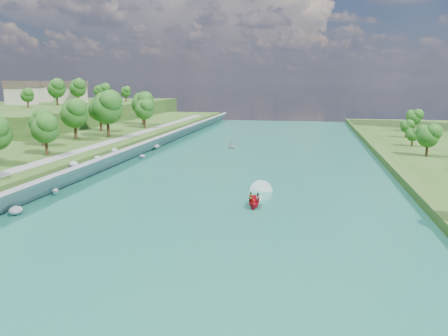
# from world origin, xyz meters

# --- Properties ---
(ground) EXTENTS (260.00, 260.00, 0.00)m
(ground) POSITION_xyz_m (0.00, 0.00, 0.00)
(ground) COLOR #2D5119
(ground) RESTS_ON ground
(river_water) EXTENTS (55.00, 240.00, 0.10)m
(river_water) POSITION_xyz_m (0.00, 20.00, 0.05)
(river_water) COLOR #1A6456
(river_water) RESTS_ON ground
(ridge_west) EXTENTS (60.00, 120.00, 9.00)m
(ridge_west) POSITION_xyz_m (-82.50, 95.00, 4.50)
(ridge_west) COLOR #2D5119
(ridge_west) RESTS_ON ground
(riprap_bank) EXTENTS (4.31, 236.00, 4.13)m
(riprap_bank) POSITION_xyz_m (-25.85, 19.48, 1.80)
(riprap_bank) COLOR slate
(riprap_bank) RESTS_ON ground
(riverside_path) EXTENTS (3.00, 200.00, 0.10)m
(riverside_path) POSITION_xyz_m (-32.50, 20.00, 3.55)
(riverside_path) COLOR gray
(riverside_path) RESTS_ON berm_west
(ridge_houses) EXTENTS (29.50, 29.50, 8.40)m
(ridge_houses) POSITION_xyz_m (-88.67, 100.00, 13.31)
(ridge_houses) COLOR beige
(ridge_houses) RESTS_ON ridge_west
(trees_ridge) EXTENTS (23.07, 64.23, 10.84)m
(trees_ridge) POSITION_xyz_m (-72.05, 97.50, 13.78)
(trees_ridge) COLOR #154F16
(trees_ridge) RESTS_ON ridge_west
(motorboat) EXTENTS (3.60, 18.79, 2.15)m
(motorboat) POSITION_xyz_m (5.03, 4.92, 0.74)
(motorboat) COLOR red
(motorboat) RESTS_ON river_water
(raft) EXTENTS (3.01, 3.43, 1.58)m
(raft) POSITION_xyz_m (-7.35, 55.92, 0.45)
(raft) COLOR gray
(raft) RESTS_ON river_water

